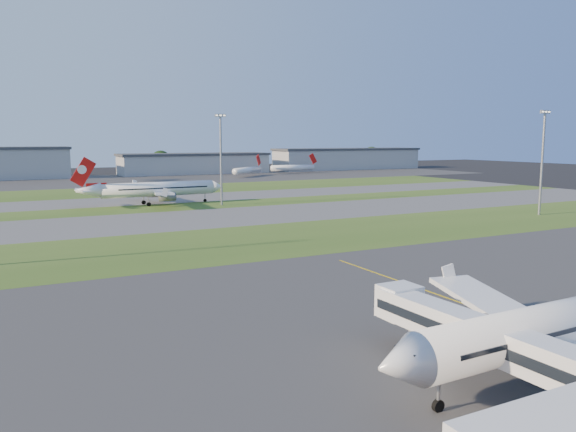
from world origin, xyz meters
TOP-DOWN VIEW (x-y plane):
  - ground at (0.00, 0.00)m, footprint 700.00×700.00m
  - apron_near at (0.00, 0.00)m, footprint 300.00×70.00m
  - grass_strip_a at (0.00, 52.00)m, footprint 300.00×34.00m
  - taxiway_a at (0.00, 85.00)m, footprint 300.00×32.00m
  - grass_strip_b at (0.00, 110.00)m, footprint 300.00×18.00m
  - taxiway_b at (0.00, 132.00)m, footprint 300.00×26.00m
  - grass_strip_c at (0.00, 165.00)m, footprint 300.00×40.00m
  - apron_far at (0.00, 225.00)m, footprint 400.00×80.00m
  - yellow_line at (5.00, 0.00)m, footprint 0.25×60.00m
  - jet_bridge at (-9.81, -15.24)m, footprint 4.20×26.90m
  - airliner_parked at (-2.12, -14.16)m, footprint 37.23×31.59m
  - airliner_taxiing at (-0.83, 117.99)m, footprint 40.26×34.16m
  - mini_jet_near at (71.19, 219.60)m, footprint 23.23×19.47m
  - mini_jet_far at (103.51, 231.31)m, footprint 28.60×3.44m
  - light_mast_centre at (15.00, 108.00)m, footprint 3.20×0.70m
  - light_mast_east at (78.00, 52.00)m, footprint 3.20×0.70m
  - hangar_east at (55.00, 255.00)m, footprint 81.60×23.00m
  - hangar_far_east at (155.00, 255.00)m, footprint 96.90×23.00m
  - tree_mid_west at (-20.00, 266.00)m, footprint 9.90×9.90m
  - tree_mid_east at (40.00, 269.00)m, footprint 11.55×11.55m
  - tree_east at (115.00, 267.00)m, footprint 10.45×10.45m
  - tree_far_east at (185.00, 271.00)m, footprint 12.65×12.65m

SIDE VIEW (x-z plane):
  - ground at x=0.00m, z-range 0.00..0.00m
  - yellow_line at x=5.00m, z-range -0.01..0.01m
  - apron_near at x=0.00m, z-range 0.00..0.01m
  - grass_strip_a at x=0.00m, z-range 0.00..0.01m
  - taxiway_a at x=0.00m, z-range 0.00..0.01m
  - grass_strip_b at x=0.00m, z-range 0.00..0.01m
  - taxiway_b at x=0.00m, z-range 0.00..0.01m
  - grass_strip_c at x=0.00m, z-range 0.00..0.01m
  - apron_far at x=0.00m, z-range 0.00..0.01m
  - mini_jet_near at x=71.19m, z-range -1.46..8.02m
  - mini_jet_far at x=103.51m, z-range -1.46..8.02m
  - jet_bridge at x=-9.81m, z-range 0.91..7.11m
  - airliner_parked at x=-2.12m, z-range -1.73..9.89m
  - airliner_taxiing at x=-0.83m, z-range -1.87..10.69m
  - hangar_east at x=55.00m, z-range 0.04..11.24m
  - tree_mid_west at x=-20.00m, z-range 0.44..11.24m
  - tree_east at x=115.00m, z-range 0.46..11.86m
  - hangar_far_east at x=155.00m, z-range 0.04..13.24m
  - tree_mid_east at x=40.00m, z-range 0.51..13.11m
  - tree_far_east at x=185.00m, z-range 0.56..14.36m
  - light_mast_centre at x=15.00m, z-range 1.91..27.71m
  - light_mast_east at x=78.00m, z-range 1.91..27.71m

